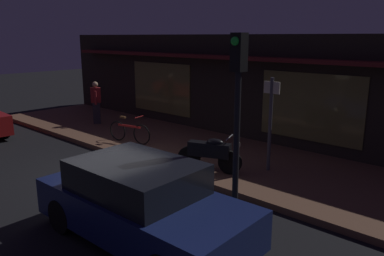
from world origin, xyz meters
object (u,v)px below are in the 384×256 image
(bicycle_parked, at_px, (129,132))
(traffic_light_pole, at_px, (238,94))
(sign_post, at_px, (270,119))
(parked_car_far, at_px, (141,202))
(motorcycle, at_px, (211,153))
(person_photographer, at_px, (96,102))

(bicycle_parked, bearing_deg, traffic_light_pole, -17.52)
(sign_post, height_order, parked_car_far, sign_post)
(motorcycle, xyz_separation_m, bicycle_parked, (-3.71, 0.33, -0.14))
(bicycle_parked, relative_size, traffic_light_pole, 0.45)
(bicycle_parked, xyz_separation_m, traffic_light_pole, (5.50, -1.74, 1.97))
(motorcycle, height_order, sign_post, sign_post)
(motorcycle, distance_m, sign_post, 1.74)
(motorcycle, bearing_deg, sign_post, 46.21)
(motorcycle, height_order, bicycle_parked, motorcycle)
(bicycle_parked, height_order, traffic_light_pole, traffic_light_pole)
(sign_post, xyz_separation_m, parked_car_far, (0.05, -4.31, -0.81))
(person_photographer, xyz_separation_m, parked_car_far, (7.98, -4.46, -0.32))
(person_photographer, relative_size, parked_car_far, 0.40)
(motorcycle, relative_size, traffic_light_pole, 0.45)
(parked_car_far, bearing_deg, traffic_light_pole, 68.88)
(sign_post, distance_m, traffic_light_pole, 2.77)
(person_photographer, relative_size, traffic_light_pole, 0.46)
(motorcycle, distance_m, person_photographer, 7.01)
(person_photographer, bearing_deg, sign_post, -1.10)
(motorcycle, relative_size, parked_car_far, 0.39)
(bicycle_parked, xyz_separation_m, parked_car_far, (4.80, -3.56, 0.20))
(motorcycle, xyz_separation_m, traffic_light_pole, (1.79, -1.40, 1.83))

